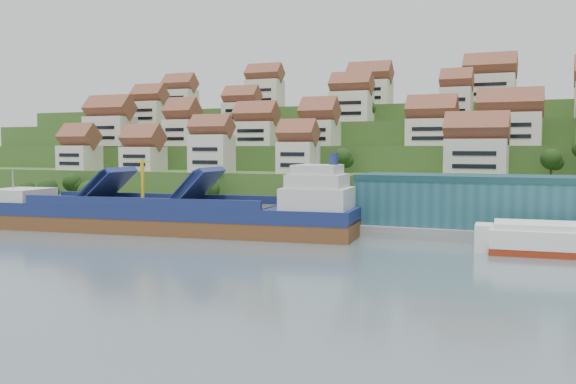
% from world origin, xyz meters
% --- Properties ---
extents(ground, '(300.00, 300.00, 0.00)m').
position_xyz_m(ground, '(0.00, 0.00, 0.00)').
color(ground, slate).
rests_on(ground, ground).
extents(quay, '(180.00, 14.00, 2.20)m').
position_xyz_m(quay, '(20.00, 15.00, 1.10)').
color(quay, gray).
rests_on(quay, ground).
extents(pebble_beach, '(45.00, 20.00, 1.00)m').
position_xyz_m(pebble_beach, '(-58.00, 12.00, 0.50)').
color(pebble_beach, gray).
rests_on(pebble_beach, ground).
extents(hillside, '(260.00, 128.00, 31.00)m').
position_xyz_m(hillside, '(0.00, 103.55, 10.66)').
color(hillside, '#2D4C1E').
rests_on(hillside, ground).
extents(hillside_village, '(157.90, 63.39, 29.62)m').
position_xyz_m(hillside_village, '(0.87, 61.67, 24.80)').
color(hillside_village, silver).
rests_on(hillside_village, ground).
extents(hillside_trees, '(141.81, 62.32, 30.28)m').
position_xyz_m(hillside_trees, '(-14.15, 41.49, 15.15)').
color(hillside_trees, '#1E3C14').
rests_on(hillside_trees, ground).
extents(warehouse, '(60.00, 15.00, 10.00)m').
position_xyz_m(warehouse, '(52.00, 17.00, 7.20)').
color(warehouse, '#245862').
rests_on(warehouse, quay).
extents(flagpole, '(1.28, 0.16, 8.00)m').
position_xyz_m(flagpole, '(18.11, 10.00, 6.88)').
color(flagpole, gray).
rests_on(flagpole, quay).
extents(beach_huts, '(14.40, 3.70, 2.20)m').
position_xyz_m(beach_huts, '(-60.00, 10.75, 2.10)').
color(beach_huts, white).
rests_on(beach_huts, pebble_beach).
extents(cargo_ship, '(82.37, 21.35, 18.12)m').
position_xyz_m(cargo_ship, '(-13.87, -1.25, 3.42)').
color(cargo_ship, brown).
rests_on(cargo_ship, ground).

